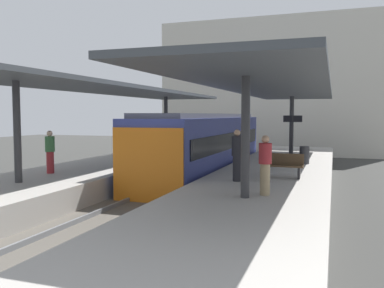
{
  "coord_description": "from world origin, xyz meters",
  "views": [
    {
      "loc": [
        6.03,
        -15.72,
        3.23
      ],
      "look_at": [
        -0.02,
        1.74,
        1.92
      ],
      "focal_mm": 38.35,
      "sensor_mm": 36.0,
      "label": 1
    }
  ],
  "objects_px": {
    "litter_bin": "(304,155)",
    "commuter_train": "(205,145)",
    "passenger_near_bench": "(50,151)",
    "passenger_far_end": "(237,154)",
    "platform_bench": "(283,165)",
    "platform_sign": "(293,128)",
    "passenger_mid_platform": "(265,164)"
  },
  "relations": [
    {
      "from": "platform_bench",
      "to": "passenger_far_end",
      "type": "distance_m",
      "value": 1.96
    },
    {
      "from": "platform_bench",
      "to": "passenger_near_bench",
      "type": "distance_m",
      "value": 8.78
    },
    {
      "from": "commuter_train",
      "to": "passenger_mid_platform",
      "type": "relative_size",
      "value": 7.98
    },
    {
      "from": "passenger_near_bench",
      "to": "passenger_far_end",
      "type": "bearing_deg",
      "value": 3.82
    },
    {
      "from": "platform_bench",
      "to": "litter_bin",
      "type": "height_order",
      "value": "platform_bench"
    },
    {
      "from": "platform_bench",
      "to": "passenger_mid_platform",
      "type": "relative_size",
      "value": 0.84
    },
    {
      "from": "passenger_near_bench",
      "to": "passenger_far_end",
      "type": "relative_size",
      "value": 0.94
    },
    {
      "from": "platform_sign",
      "to": "passenger_mid_platform",
      "type": "xyz_separation_m",
      "value": [
        0.12,
        -9.1,
        -0.75
      ]
    },
    {
      "from": "commuter_train",
      "to": "passenger_far_end",
      "type": "distance_m",
      "value": 6.62
    },
    {
      "from": "platform_sign",
      "to": "passenger_mid_platform",
      "type": "relative_size",
      "value": 1.32
    },
    {
      "from": "commuter_train",
      "to": "litter_bin",
      "type": "height_order",
      "value": "commuter_train"
    },
    {
      "from": "litter_bin",
      "to": "passenger_mid_platform",
      "type": "distance_m",
      "value": 7.97
    },
    {
      "from": "passenger_mid_platform",
      "to": "passenger_far_end",
      "type": "xyz_separation_m",
      "value": [
        -1.28,
        2.1,
        0.04
      ]
    },
    {
      "from": "litter_bin",
      "to": "passenger_far_end",
      "type": "bearing_deg",
      "value": -107.28
    },
    {
      "from": "passenger_mid_platform",
      "to": "passenger_far_end",
      "type": "height_order",
      "value": "passenger_far_end"
    },
    {
      "from": "litter_bin",
      "to": "platform_sign",
      "type": "bearing_deg",
      "value": 119.53
    },
    {
      "from": "platform_bench",
      "to": "litter_bin",
      "type": "xyz_separation_m",
      "value": [
        0.42,
        4.54,
        -0.06
      ]
    },
    {
      "from": "commuter_train",
      "to": "passenger_near_bench",
      "type": "relative_size",
      "value": 8.16
    },
    {
      "from": "platform_sign",
      "to": "passenger_far_end",
      "type": "relative_size",
      "value": 1.26
    },
    {
      "from": "platform_sign",
      "to": "passenger_far_end",
      "type": "bearing_deg",
      "value": -99.4
    },
    {
      "from": "litter_bin",
      "to": "passenger_far_end",
      "type": "height_order",
      "value": "passenger_far_end"
    },
    {
      "from": "passenger_mid_platform",
      "to": "platform_bench",
      "type": "bearing_deg",
      "value": 88.02
    },
    {
      "from": "passenger_mid_platform",
      "to": "platform_sign",
      "type": "bearing_deg",
      "value": 90.75
    },
    {
      "from": "platform_bench",
      "to": "passenger_far_end",
      "type": "height_order",
      "value": "passenger_far_end"
    },
    {
      "from": "commuter_train",
      "to": "passenger_mid_platform",
      "type": "bearing_deg",
      "value": -62.05
    },
    {
      "from": "passenger_near_bench",
      "to": "platform_sign",
      "type": "bearing_deg",
      "value": 41.83
    },
    {
      "from": "litter_bin",
      "to": "commuter_train",
      "type": "bearing_deg",
      "value": 179.11
    },
    {
      "from": "platform_sign",
      "to": "platform_bench",
      "type": "bearing_deg",
      "value": -87.62
    },
    {
      "from": "passenger_mid_platform",
      "to": "passenger_near_bench",
      "type": "bearing_deg",
      "value": 169.2
    },
    {
      "from": "litter_bin",
      "to": "passenger_near_bench",
      "type": "bearing_deg",
      "value": -144.97
    },
    {
      "from": "commuter_train",
      "to": "passenger_mid_platform",
      "type": "height_order",
      "value": "commuter_train"
    },
    {
      "from": "platform_bench",
      "to": "commuter_train",
      "type": "bearing_deg",
      "value": 133.43
    }
  ]
}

